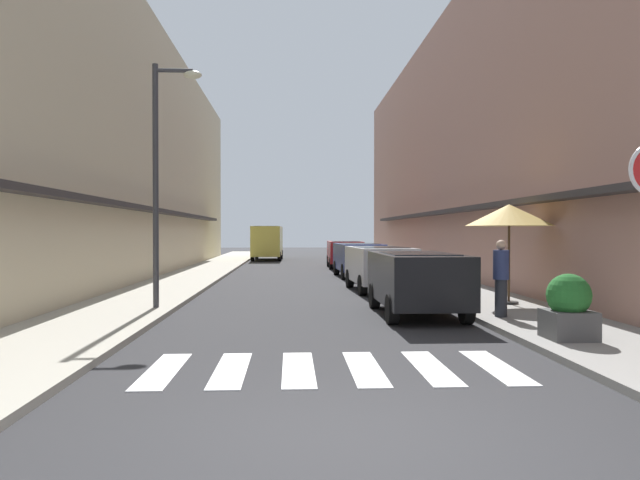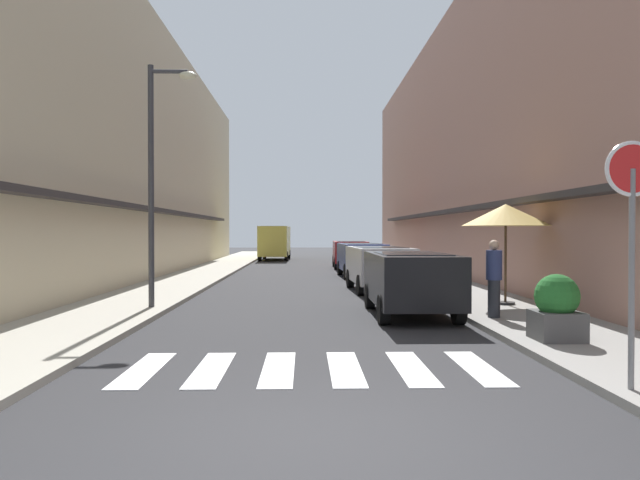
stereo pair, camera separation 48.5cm
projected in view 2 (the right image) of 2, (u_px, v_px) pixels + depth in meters
ground_plane at (307, 280)px, 23.95m from camera, size 102.04×102.04×0.00m
sidewalk_left at (189, 279)px, 23.82m from camera, size 2.70×64.93×0.12m
sidewalk_right at (424, 278)px, 24.07m from camera, size 2.70×64.93×0.12m
building_row_left at (104, 150)px, 24.97m from camera, size 5.50×43.74×10.84m
building_row_right at (507, 143)px, 25.41m from camera, size 5.50×43.74×11.62m
crosswalk at (312, 369)px, 8.41m from camera, size 5.20×2.20×0.01m
parked_car_near at (410, 276)px, 13.72m from camera, size 1.82×4.04×1.47m
parked_car_mid at (379, 263)px, 19.44m from camera, size 1.97×4.07×1.47m
parked_car_far at (361, 256)px, 25.54m from camera, size 1.95×4.08×1.47m
parked_car_distant at (350, 251)px, 32.03m from camera, size 1.86×4.02×1.47m
delivery_van at (275, 240)px, 41.49m from camera, size 2.10×5.44×2.37m
round_street_sign at (632, 199)px, 6.84m from camera, size 0.65×0.07×2.89m
street_lamp at (158, 161)px, 14.41m from camera, size 1.19×0.28×5.90m
cafe_umbrella at (506, 216)px, 14.95m from camera, size 2.20×2.20×2.54m
planter_corner at (557, 308)px, 10.01m from camera, size 0.77×0.77×1.12m
pedestrian_walking_near at (494, 277)px, 12.67m from camera, size 0.34×0.34×1.66m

